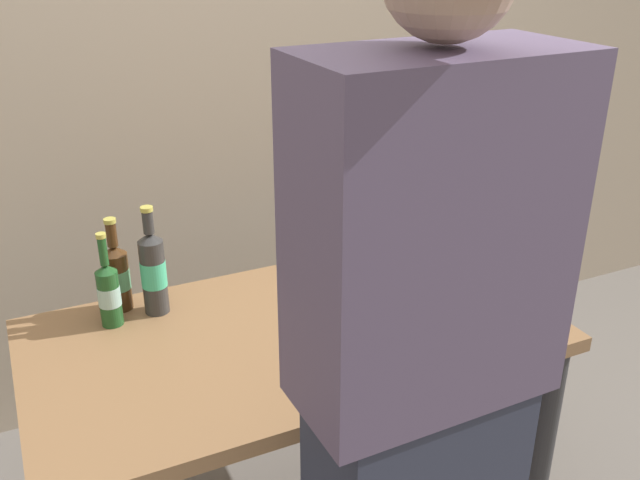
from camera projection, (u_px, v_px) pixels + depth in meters
name	position (u px, v px, depth m)	size (l,w,h in m)	color
desk	(293.00, 365.00, 1.95)	(1.41, 0.77, 0.72)	olive
laptop	(430.00, 277.00, 2.06)	(0.41, 0.35, 0.22)	#383D4C
beer_bottle_amber	(153.00, 271.00, 1.94)	(0.07, 0.07, 0.32)	#333333
beer_bottle_brown	(109.00, 292.00, 1.89)	(0.06, 0.06, 0.27)	#1E5123
beer_bottle_dark	(117.00, 275.00, 1.96)	(0.07, 0.07, 0.28)	#472B14
person_figure	(418.00, 409.00, 1.30)	(0.46, 0.29, 1.79)	#2D3347
coffee_mug	(358.00, 263.00, 2.16)	(0.11, 0.07, 0.10)	white
back_wall	(186.00, 58.00, 2.42)	(6.00, 0.10, 2.60)	tan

